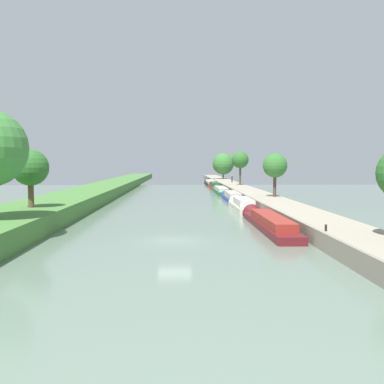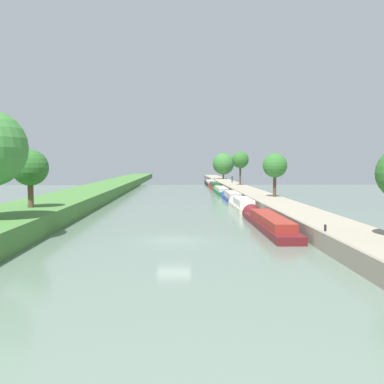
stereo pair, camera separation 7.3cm
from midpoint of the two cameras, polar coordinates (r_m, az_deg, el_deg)
ground_plane at (r=31.74m, az=-2.36°, el=-6.57°), size 160.00×160.00×0.00m
right_towpath at (r=33.77m, az=18.89°, el=-5.12°), size 4.48×260.00×1.19m
stone_quay at (r=33.01m, az=15.03°, el=-5.20°), size 0.25×260.00×1.24m
narrowboat_maroon at (r=38.47m, az=10.14°, el=-3.97°), size 2.14×16.73×2.03m
narrowboat_cream at (r=53.53m, az=6.74°, el=-1.68°), size 2.16×11.10×2.20m
narrowboat_blue at (r=65.44m, az=5.36°, el=-0.65°), size 2.02×12.71×2.07m
narrowboat_green at (r=80.90m, az=3.90°, el=0.21°), size 2.05×14.79×1.95m
narrowboat_red at (r=95.71m, az=3.11°, el=0.82°), size 2.19×13.97×2.18m
narrowboat_black at (r=111.37m, az=2.46°, el=1.24°), size 2.19×16.36×2.08m
tree_rightbank_midnear at (r=58.38m, az=11.16°, el=3.49°), size 3.29×3.29×5.90m
tree_rightbank_midfar at (r=89.06m, az=6.57°, el=4.31°), size 3.52×3.52×7.00m
tree_rightbank_far at (r=122.62m, az=4.27°, el=3.81°), size 6.20×6.20×7.42m
tree_leftbank_upstream at (r=41.22m, az=-20.99°, el=3.04°), size 3.32×3.32×5.32m
person_walking at (r=99.91m, az=5.46°, el=1.80°), size 0.34×0.34×1.66m
mooring_bollard_near at (r=29.99m, az=17.62°, el=-4.64°), size 0.16×0.16×0.45m
mooring_bollard_far at (r=118.67m, az=3.08°, el=1.83°), size 0.16×0.16×0.45m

